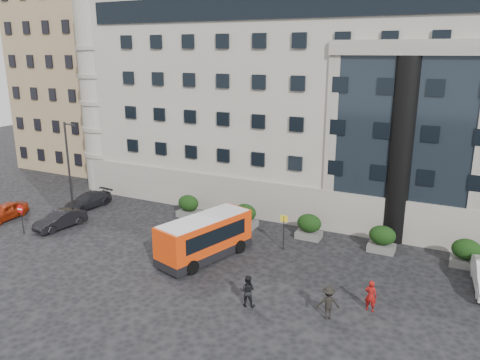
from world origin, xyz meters
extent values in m
plane|color=black|center=(0.00, 0.00, 0.00)|extent=(120.00, 120.00, 0.00)
cube|color=#9A9588|center=(6.00, 22.00, 9.00)|extent=(44.00, 24.00, 18.00)
cylinder|color=black|center=(12.00, 10.30, 6.50)|extent=(1.80, 1.80, 13.00)
cube|color=#967757|center=(-24.00, 20.00, 10.00)|extent=(14.00, 14.00, 20.00)
cube|color=brown|center=(-27.00, 38.00, 11.00)|extent=(13.00, 13.00, 22.00)
cube|color=#5D5D5A|center=(-4.00, 7.80, 0.25)|extent=(1.80, 1.20, 0.50)
ellipsoid|color=black|center=(-4.00, 7.80, 1.17)|extent=(1.80, 1.26, 1.34)
cube|color=#5D5D5A|center=(1.20, 7.80, 0.25)|extent=(1.80, 1.20, 0.50)
ellipsoid|color=black|center=(1.20, 7.80, 1.17)|extent=(1.80, 1.26, 1.34)
cube|color=#5D5D5A|center=(6.40, 7.80, 0.25)|extent=(1.80, 1.20, 0.50)
ellipsoid|color=black|center=(6.40, 7.80, 1.17)|extent=(1.80, 1.26, 1.34)
cube|color=#5D5D5A|center=(11.60, 7.80, 0.25)|extent=(1.80, 1.20, 0.50)
ellipsoid|color=black|center=(11.60, 7.80, 1.17)|extent=(1.80, 1.26, 1.34)
cube|color=#5D5D5A|center=(16.80, 7.80, 0.25)|extent=(1.80, 1.20, 0.50)
ellipsoid|color=black|center=(16.80, 7.80, 1.17)|extent=(1.80, 1.26, 1.34)
cylinder|color=#262628|center=(-12.00, 3.00, 4.00)|extent=(0.16, 0.16, 8.00)
cylinder|color=#262628|center=(-11.55, 3.00, 7.85)|extent=(0.90, 0.12, 0.12)
cube|color=black|center=(-11.10, 3.00, 7.80)|extent=(0.35, 0.18, 0.14)
cylinder|color=#262628|center=(5.50, 5.00, 1.25)|extent=(0.08, 0.08, 2.50)
cube|color=yellow|center=(5.50, 5.00, 2.30)|extent=(0.50, 0.06, 0.45)
cylinder|color=#262628|center=(-13.00, -1.00, 1.10)|extent=(0.08, 0.08, 2.20)
cylinder|color=red|center=(-13.00, -1.06, 2.00)|extent=(0.64, 0.05, 0.64)
cube|color=white|center=(-13.00, -1.10, 2.00)|extent=(0.45, 0.04, 0.10)
cube|color=red|center=(1.31, 1.48, 1.66)|extent=(4.08, 7.08, 2.23)
cube|color=black|center=(1.31, 1.48, 0.45)|extent=(4.13, 7.13, 0.55)
cube|color=black|center=(1.31, 1.48, 1.87)|extent=(3.72, 5.68, 1.01)
cube|color=silver|center=(1.31, 1.48, 2.73)|extent=(3.87, 6.73, 0.18)
cylinder|color=black|center=(-0.39, -0.26, 0.45)|extent=(0.52, 0.94, 0.90)
cylinder|color=black|center=(1.82, -0.90, 0.45)|extent=(0.52, 0.94, 0.90)
cylinder|color=black|center=(0.81, 3.87, 0.45)|extent=(0.52, 0.94, 0.90)
cylinder|color=black|center=(3.02, 3.23, 0.45)|extent=(0.52, 0.94, 0.90)
cube|color=#9C200B|center=(-12.02, 19.00, 1.59)|extent=(3.09, 4.11, 2.56)
cube|color=#9C200B|center=(-12.58, 16.40, 1.18)|extent=(2.55, 2.08, 1.74)
cube|color=black|center=(-12.74, 15.70, 1.54)|extent=(1.93, 0.53, 0.82)
cylinder|color=black|center=(-13.66, 16.74, 0.43)|extent=(0.44, 0.90, 0.86)
cylinder|color=black|center=(-11.46, 16.26, 0.43)|extent=(0.44, 0.90, 0.86)
cylinder|color=black|center=(-12.94, 20.04, 0.43)|extent=(0.44, 0.90, 0.86)
cylinder|color=black|center=(-10.74, 19.56, 0.43)|extent=(0.44, 0.90, 0.86)
imported|color=#97250A|center=(-17.00, 0.51, 0.67)|extent=(1.91, 4.07, 1.35)
imported|color=black|center=(-11.50, 1.18, 0.67)|extent=(2.03, 4.23, 1.34)
imported|color=black|center=(-13.12, 5.83, 0.64)|extent=(2.26, 4.61, 1.29)
imported|color=black|center=(-17.00, 14.88, 0.78)|extent=(3.17, 5.84, 1.55)
imported|color=maroon|center=(12.47, -0.27, 0.87)|extent=(0.66, 0.45, 1.74)
imported|color=black|center=(6.44, -2.69, 0.88)|extent=(0.96, 0.82, 1.76)
imported|color=black|center=(10.68, -1.97, 0.89)|extent=(1.31, 1.04, 1.78)
camera|label=1|loc=(16.15, -23.04, 13.32)|focal=35.00mm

